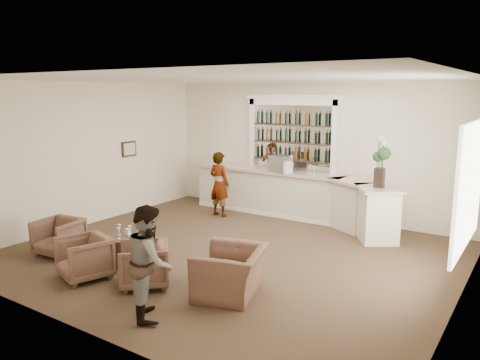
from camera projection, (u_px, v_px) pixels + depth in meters
name	position (u px, v px, depth m)	size (l,w,h in m)	color
ground	(231.00, 254.00, 9.00)	(8.00, 8.00, 0.00)	brown
room_shell	(258.00, 130.00, 9.06)	(8.04, 7.02, 3.32)	#F3E6CA
bar_counter	(295.00, 196.00, 11.43)	(5.72, 1.80, 1.14)	white
back_bar_alcove	(292.00, 134.00, 11.68)	(2.64, 0.25, 3.00)	white
cocktail_table	(124.00, 250.00, 8.45)	(0.63, 0.63, 0.50)	#472E1F
sommelier	(219.00, 184.00, 11.63)	(0.59, 0.39, 1.62)	gray
guest	(149.00, 262.00, 6.36)	(0.77, 0.60, 1.58)	gray
armchair_left	(59.00, 237.00, 8.90)	(0.75, 0.77, 0.70)	brown
armchair_center	(84.00, 258.00, 7.76)	(0.76, 0.78, 0.71)	brown
armchair_right	(144.00, 265.00, 7.46)	(0.75, 0.77, 0.70)	brown
armchair_far	(231.00, 272.00, 7.13)	(1.11, 0.97, 0.72)	brown
espresso_machine	(281.00, 164.00, 11.42)	(0.47, 0.39, 0.41)	#ACACB1
flower_vase	(380.00, 158.00, 9.49)	(0.28, 0.28, 1.07)	black
wine_glass_bar_left	(314.00, 170.00, 11.07)	(0.07, 0.07, 0.21)	white
wine_glass_bar_right	(310.00, 170.00, 11.16)	(0.07, 0.07, 0.21)	white
wine_glass_tbl_a	(119.00, 230.00, 8.47)	(0.07, 0.07, 0.21)	white
wine_glass_tbl_b	(130.00, 231.00, 8.39)	(0.07, 0.07, 0.21)	white
wine_glass_tbl_c	(119.00, 234.00, 8.25)	(0.07, 0.07, 0.21)	white
napkin_holder	(128.00, 232.00, 8.51)	(0.08, 0.08, 0.12)	white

